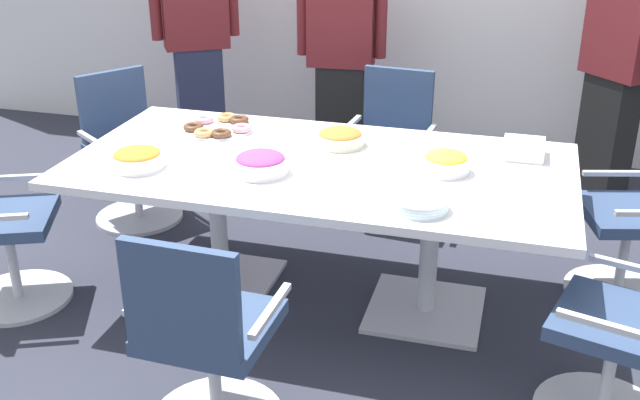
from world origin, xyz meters
TOP-DOWN VIEW (x-y plane):
  - ground_plane at (0.00, 0.00)m, footprint 10.00×10.00m
  - conference_table at (0.00, 0.00)m, footprint 2.40×1.20m
  - office_chair_0 at (-1.40, 0.63)m, footprint 0.75×0.75m
  - office_chair_2 at (-0.14, -1.10)m, footprint 0.56×0.56m
  - office_chair_3 at (1.41, -0.61)m, footprint 0.67×0.67m
  - office_chair_4 at (1.54, 0.46)m, footprint 0.66×0.66m
  - office_chair_5 at (0.14, 1.10)m, footprint 0.59×0.59m
  - person_standing_0 at (-1.34, 1.58)m, footprint 0.56×0.42m
  - person_standing_1 at (-0.32, 1.67)m, footprint 0.61×0.26m
  - person_standing_2 at (1.45, 1.72)m, footprint 0.47×0.50m
  - snack_bowl_chips_yellow at (0.60, 0.04)m, footprint 0.22×0.22m
  - snack_bowl_chips_orange at (-0.81, -0.30)m, footprint 0.25×0.25m
  - snack_bowl_pretzels at (0.04, 0.25)m, footprint 0.25×0.25m
  - snack_bowl_candy_mix at (-0.23, -0.21)m, footprint 0.26×0.26m
  - donut_platter at (-0.65, 0.31)m, footprint 0.37×0.38m
  - plate_stack at (0.55, -0.41)m, footprint 0.24×0.24m
  - napkin_pile at (0.94, 0.34)m, footprint 0.20×0.20m

SIDE VIEW (x-z plane):
  - ground_plane at x=0.00m, z-range -0.01..0.00m
  - office_chair_0 at x=-1.40m, z-range -0.05..0.86m
  - office_chair_2 at x=-0.14m, z-range -0.05..0.86m
  - office_chair_3 at x=1.41m, z-range -0.05..0.86m
  - office_chair_4 at x=1.54m, z-range -0.05..0.86m
  - office_chair_5 at x=0.14m, z-range -0.05..0.86m
  - conference_table at x=0.00m, z-range 0.25..1.00m
  - donut_platter at x=-0.65m, z-range 0.75..0.79m
  - plate_stack at x=0.55m, z-range 0.75..0.80m
  - napkin_pile at x=0.94m, z-range 0.75..0.83m
  - snack_bowl_pretzels at x=0.04m, z-range 0.75..0.84m
  - snack_bowl_chips_orange at x=-0.81m, z-range 0.75..0.85m
  - snack_bowl_candy_mix at x=-0.23m, z-range 0.75..0.85m
  - snack_bowl_chips_yellow at x=0.60m, z-range 0.75..0.85m
  - person_standing_1 at x=-0.32m, z-range 0.03..1.70m
  - person_standing_2 at x=1.45m, z-range 0.04..1.79m
  - person_standing_0 at x=-1.34m, z-range 0.05..1.89m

